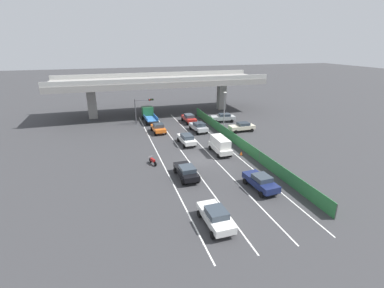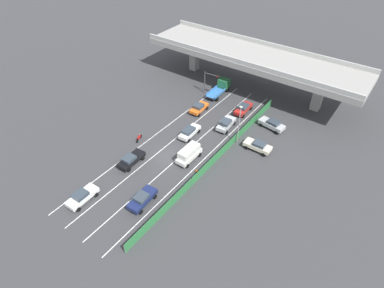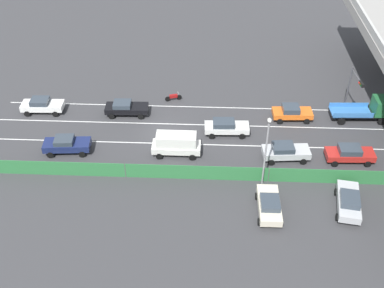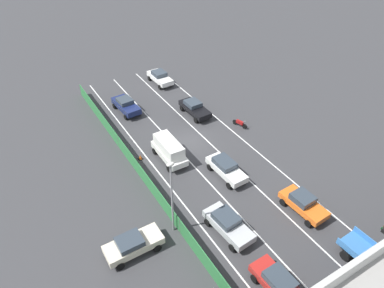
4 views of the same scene
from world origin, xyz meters
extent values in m
plane|color=#38383A|center=(0.00, 0.00, 0.00)|extent=(300.00, 300.00, 0.00)
cube|color=silver|center=(-5.16, 3.70, 0.00)|extent=(0.14, 43.39, 0.01)
cube|color=silver|center=(-1.72, 3.70, 0.00)|extent=(0.14, 43.39, 0.01)
cube|color=silver|center=(1.72, 3.70, 0.00)|extent=(0.14, 43.39, 0.01)
cube|color=silver|center=(5.16, 3.70, 0.00)|extent=(0.14, 43.39, 0.01)
cube|color=gray|center=(0.00, 27.39, 6.78)|extent=(44.42, 11.21, 1.16)
cube|color=#B2B2AD|center=(0.00, 22.01, 7.81)|extent=(44.42, 0.30, 0.90)
cube|color=#B2B2AD|center=(0.00, 32.77, 7.81)|extent=(44.42, 0.30, 0.90)
cube|color=gray|center=(-14.22, 27.39, 3.10)|extent=(1.70, 1.70, 6.20)
cube|color=gray|center=(14.22, 27.39, 3.10)|extent=(1.70, 1.70, 6.20)
cube|color=#2D753D|center=(6.94, 3.70, 0.79)|extent=(0.06, 39.39, 1.57)
cylinder|color=#4C514C|center=(6.94, -16.00, 0.79)|extent=(0.10, 0.10, 1.57)
cylinder|color=#4C514C|center=(6.94, -2.87, 0.79)|extent=(0.10, 0.10, 1.57)
cylinder|color=#4C514C|center=(6.94, 10.26, 0.79)|extent=(0.10, 0.10, 1.57)
cylinder|color=#4C514C|center=(6.94, 23.39, 0.79)|extent=(0.10, 0.10, 1.57)
cube|color=orange|center=(-3.23, 13.63, 0.76)|extent=(2.02, 4.31, 0.56)
cube|color=#333D47|center=(-3.22, 13.41, 1.34)|extent=(1.69, 1.84, 0.59)
cylinder|color=black|center=(-4.21, 15.03, 0.32)|extent=(0.25, 0.65, 0.64)
cylinder|color=black|center=(-2.39, 15.11, 0.32)|extent=(0.25, 0.65, 0.64)
cylinder|color=black|center=(-4.08, 12.15, 0.32)|extent=(0.25, 0.65, 0.64)
cylinder|color=black|center=(-2.26, 12.24, 0.32)|extent=(0.25, 0.65, 0.64)
cube|color=black|center=(-3.35, -4.31, 0.78)|extent=(1.94, 4.69, 0.60)
cube|color=#333D47|center=(-3.34, -4.77, 1.32)|extent=(1.64, 1.94, 0.48)
cylinder|color=black|center=(-4.30, -2.76, 0.32)|extent=(0.24, 0.65, 0.64)
cylinder|color=black|center=(-2.50, -2.71, 0.32)|extent=(0.24, 0.65, 0.64)
cylinder|color=black|center=(-4.20, -5.91, 0.32)|extent=(0.24, 0.65, 0.64)
cylinder|color=black|center=(-2.40, -5.86, 0.32)|extent=(0.24, 0.65, 0.64)
cube|color=navy|center=(3.44, -9.17, 0.82)|extent=(2.16, 4.65, 0.69)
cube|color=#333D47|center=(3.46, -9.37, 1.41)|extent=(1.73, 1.93, 0.48)
cylinder|color=black|center=(2.42, -7.70, 0.32)|extent=(0.27, 0.66, 0.64)
cylinder|color=black|center=(4.22, -7.56, 0.32)|extent=(0.27, 0.66, 0.64)
cylinder|color=black|center=(2.66, -10.77, 0.32)|extent=(0.27, 0.66, 0.64)
cylinder|color=black|center=(4.46, -10.63, 0.32)|extent=(0.27, 0.66, 0.64)
cube|color=silver|center=(3.29, 1.58, 0.81)|extent=(1.83, 4.73, 0.65)
cube|color=silver|center=(3.29, 1.58, 1.72)|extent=(1.61, 3.88, 1.17)
cylinder|color=black|center=(2.40, 3.19, 0.32)|extent=(0.22, 0.64, 0.64)
cylinder|color=black|center=(4.21, 3.18, 0.32)|extent=(0.22, 0.64, 0.64)
cylinder|color=black|center=(2.38, -0.02, 0.32)|extent=(0.22, 0.64, 0.64)
cylinder|color=black|center=(4.19, -0.03, 0.32)|extent=(0.22, 0.64, 0.64)
cube|color=silver|center=(-0.22, 6.55, 0.78)|extent=(1.87, 4.62, 0.61)
cube|color=#333D47|center=(-0.21, 6.21, 1.36)|extent=(1.58, 2.26, 0.54)
cylinder|color=black|center=(-1.13, 8.06, 0.32)|extent=(0.24, 0.65, 0.64)
cylinder|color=black|center=(0.57, 8.13, 0.32)|extent=(0.24, 0.65, 0.64)
cylinder|color=black|center=(-1.02, 4.97, 0.32)|extent=(0.24, 0.65, 0.64)
cylinder|color=black|center=(0.69, 5.03, 0.32)|extent=(0.24, 0.65, 0.64)
cube|color=#B7BABC|center=(3.58, 12.19, 0.80)|extent=(2.22, 4.66, 0.65)
cube|color=#333D47|center=(3.61, 11.86, 1.39)|extent=(1.78, 2.14, 0.53)
cylinder|color=black|center=(2.54, 13.65, 0.32)|extent=(0.27, 0.66, 0.64)
cylinder|color=black|center=(4.37, 13.80, 0.32)|extent=(0.27, 0.66, 0.64)
cylinder|color=black|center=(2.80, 10.58, 0.32)|extent=(0.27, 0.66, 0.64)
cylinder|color=black|center=(4.63, 10.74, 0.32)|extent=(0.27, 0.66, 0.64)
cube|color=red|center=(3.65, 18.28, 0.78)|extent=(1.89, 4.65, 0.61)
cube|color=#333D47|center=(3.65, 18.16, 1.37)|extent=(1.60, 2.12, 0.56)
cylinder|color=black|center=(2.73, 19.81, 0.32)|extent=(0.24, 0.65, 0.64)
cylinder|color=black|center=(4.47, 19.87, 0.32)|extent=(0.24, 0.65, 0.64)
cylinder|color=black|center=(2.83, 16.69, 0.32)|extent=(0.24, 0.65, 0.64)
cylinder|color=black|center=(4.57, 16.75, 0.32)|extent=(0.24, 0.65, 0.64)
cube|color=white|center=(-3.43, -13.63, 0.80)|extent=(1.94, 4.59, 0.63)
cube|color=#333D47|center=(-3.43, -13.84, 1.38)|extent=(1.64, 1.94, 0.53)
cylinder|color=black|center=(-4.38, -12.11, 0.32)|extent=(0.24, 0.65, 0.64)
cylinder|color=black|center=(-2.57, -12.06, 0.32)|extent=(0.24, 0.65, 0.64)
cylinder|color=black|center=(-4.29, -15.20, 0.32)|extent=(0.24, 0.65, 0.64)
cylinder|color=black|center=(-2.48, -15.15, 0.32)|extent=(0.24, 0.65, 0.64)
cube|color=black|center=(-3.56, 20.89, 0.73)|extent=(1.91, 6.34, 0.25)
cube|color=#236638|center=(-3.65, 23.09, 1.71)|extent=(2.16, 1.96, 1.73)
cube|color=#3875BC|center=(-3.52, 19.87, 0.90)|extent=(2.25, 4.32, 0.10)
cube|color=#3875BC|center=(-4.52, 19.83, 1.17)|extent=(0.25, 4.24, 0.54)
cube|color=#3875BC|center=(-2.52, 19.91, 1.17)|extent=(0.25, 4.24, 0.54)
cylinder|color=black|center=(-4.69, 22.98, 0.40)|extent=(0.29, 0.81, 0.80)
cylinder|color=black|center=(-2.60, 23.06, 0.40)|extent=(0.29, 0.81, 0.80)
cylinder|color=black|center=(-4.52, 18.72, 0.40)|extent=(0.29, 0.81, 0.80)
cylinder|color=black|center=(-2.44, 18.80, 0.40)|extent=(0.29, 0.81, 0.80)
cylinder|color=black|center=(-6.60, 1.20, 0.30)|extent=(0.28, 0.60, 0.60)
cylinder|color=black|center=(-6.19, -0.09, 0.30)|extent=(0.28, 0.60, 0.60)
cube|color=maroon|center=(-6.40, 0.56, 0.58)|extent=(0.54, 0.96, 0.36)
cylinder|color=#B2B2B2|center=(-6.56, 1.10, 0.92)|extent=(0.58, 0.21, 0.03)
cube|color=beige|center=(10.83, 9.98, 0.80)|extent=(4.47, 1.85, 0.63)
cube|color=#333D47|center=(11.12, 9.98, 1.35)|extent=(1.93, 1.61, 0.48)
cylinder|color=black|center=(9.32, 9.06, 0.32)|extent=(0.64, 0.22, 0.64)
cylinder|color=black|center=(9.31, 10.88, 0.32)|extent=(0.64, 0.22, 0.64)
cylinder|color=black|center=(12.35, 9.08, 0.32)|extent=(0.64, 0.22, 0.64)
cylinder|color=black|center=(12.34, 10.90, 0.32)|extent=(0.64, 0.22, 0.64)
cube|color=#B2B5B7|center=(10.14, 16.76, 0.82)|extent=(4.82, 2.49, 0.68)
cube|color=#333D47|center=(10.45, 16.72, 1.40)|extent=(2.27, 1.88, 0.48)
cylinder|color=black|center=(8.46, 16.12, 0.32)|extent=(0.67, 0.32, 0.64)
cylinder|color=black|center=(8.74, 17.90, 0.32)|extent=(0.67, 0.32, 0.64)
cylinder|color=black|center=(11.55, 15.63, 0.32)|extent=(0.67, 0.32, 0.64)
cylinder|color=black|center=(11.83, 17.41, 0.32)|extent=(0.67, 0.32, 0.64)
cylinder|color=#47474C|center=(-6.31, 19.96, 2.42)|extent=(0.18, 0.18, 4.83)
cylinder|color=#47474C|center=(-4.62, 20.10, 4.53)|extent=(3.40, 0.41, 0.12)
cube|color=black|center=(-3.26, 20.21, 4.53)|extent=(0.98, 0.36, 0.32)
sphere|color=red|center=(-3.55, 20.03, 4.53)|extent=(0.20, 0.20, 0.20)
sphere|color=#3B2806|center=(-3.25, 20.05, 4.53)|extent=(0.20, 0.20, 0.20)
sphere|color=black|center=(-2.95, 20.08, 4.53)|extent=(0.20, 0.20, 0.20)
cylinder|color=gray|center=(7.26, 9.69, 3.42)|extent=(0.16, 0.16, 6.84)
ellipsoid|color=silver|center=(7.26, 9.69, 7.02)|extent=(0.60, 0.36, 0.28)
cone|color=orange|center=(5.81, 0.05, 0.28)|extent=(0.36, 0.36, 0.55)
cube|color=black|center=(5.81, 0.05, 0.01)|extent=(0.47, 0.47, 0.03)
camera|label=1|loc=(-11.22, -32.26, 14.69)|focal=26.15mm
camera|label=2|loc=(25.46, -28.15, 33.71)|focal=29.85mm
camera|label=3|loc=(39.76, 4.74, 29.50)|focal=44.60mm
camera|label=4|loc=(15.75, 26.72, 23.28)|focal=33.39mm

